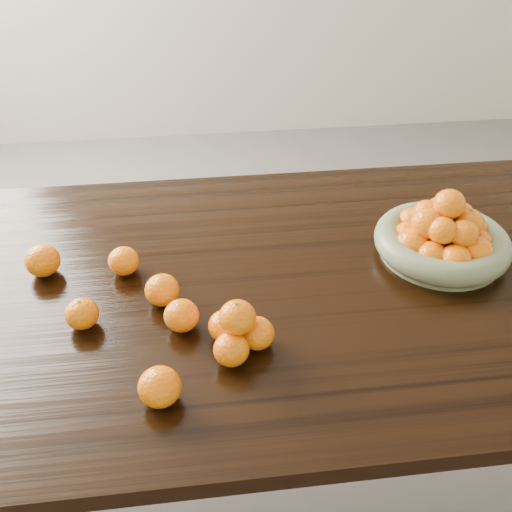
{
  "coord_description": "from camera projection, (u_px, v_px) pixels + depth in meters",
  "views": [
    {
      "loc": [
        -0.09,
        -1.01,
        1.56
      ],
      "look_at": [
        0.03,
        -0.02,
        0.83
      ],
      "focal_mm": 40.0,
      "sensor_mm": 36.0,
      "label": 1
    }
  ],
  "objects": [
    {
      "name": "loose_orange_5",
      "position": [
        162.0,
        290.0,
        1.21
      ],
      "size": [
        0.07,
        0.07,
        0.07
      ],
      "primitive_type": "ellipsoid",
      "color": "orange",
      "rests_on": "dining_table"
    },
    {
      "name": "loose_orange_1",
      "position": [
        160.0,
        387.0,
        1.0
      ],
      "size": [
        0.08,
        0.08,
        0.07
      ],
      "primitive_type": "ellipsoid",
      "color": "orange",
      "rests_on": "dining_table"
    },
    {
      "name": "loose_orange_0",
      "position": [
        82.0,
        314.0,
        1.16
      ],
      "size": [
        0.07,
        0.07,
        0.06
      ],
      "primitive_type": "ellipsoid",
      "color": "orange",
      "rests_on": "dining_table"
    },
    {
      "name": "ground",
      "position": [
        245.0,
        472.0,
        1.74
      ],
      "size": [
        5.0,
        5.0,
        0.0
      ],
      "primitive_type": "plane",
      "color": "#565351",
      "rests_on": "ground"
    },
    {
      "name": "orange_pyramid",
      "position": [
        238.0,
        331.0,
        1.1
      ],
      "size": [
        0.13,
        0.13,
        0.11
      ],
      "rotation": [
        0.0,
        0.0,
        -0.44
      ],
      "color": "orange",
      "rests_on": "dining_table"
    },
    {
      "name": "loose_orange_3",
      "position": [
        42.0,
        261.0,
        1.3
      ],
      "size": [
        0.08,
        0.08,
        0.07
      ],
      "primitive_type": "ellipsoid",
      "color": "orange",
      "rests_on": "dining_table"
    },
    {
      "name": "fruit_bowl",
      "position": [
        443.0,
        237.0,
        1.35
      ],
      "size": [
        0.32,
        0.32,
        0.17
      ],
      "rotation": [
        0.0,
        0.0,
        0.05
      ],
      "color": "gray",
      "rests_on": "dining_table"
    },
    {
      "name": "loose_orange_2",
      "position": [
        182.0,
        316.0,
        1.15
      ],
      "size": [
        0.07,
        0.07,
        0.07
      ],
      "primitive_type": "ellipsoid",
      "color": "orange",
      "rests_on": "dining_table"
    },
    {
      "name": "dining_table",
      "position": [
        242.0,
        310.0,
        1.35
      ],
      "size": [
        2.0,
        1.0,
        0.75
      ],
      "color": "black",
      "rests_on": "ground"
    },
    {
      "name": "loose_orange_4",
      "position": [
        124.0,
        261.0,
        1.3
      ],
      "size": [
        0.07,
        0.07,
        0.07
      ],
      "primitive_type": "ellipsoid",
      "color": "orange",
      "rests_on": "dining_table"
    }
  ]
}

